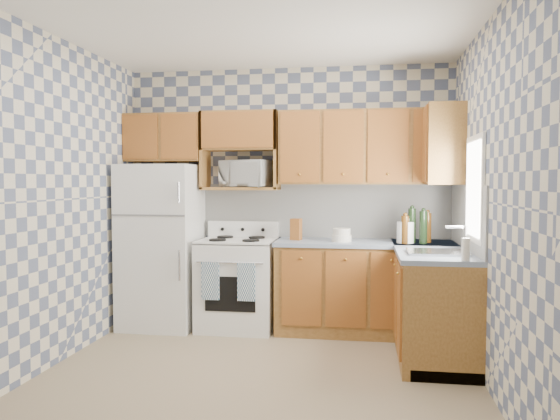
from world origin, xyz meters
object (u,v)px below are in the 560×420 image
object	(u,v)px
refrigerator	(162,246)
stove_body	(238,285)
electric_kettle	(405,232)
microwave	(247,174)

from	to	relation	value
refrigerator	stove_body	distance (m)	0.89
refrigerator	electric_kettle	distance (m)	2.48
refrigerator	microwave	bearing A→B (deg)	13.90
stove_body	microwave	xyz separation A→B (m)	(0.06, 0.19, 1.14)
microwave	electric_kettle	distance (m)	1.73
refrigerator	stove_body	size ratio (longest dim) A/B	1.87
stove_body	electric_kettle	bearing A→B (deg)	-3.05
microwave	stove_body	bearing A→B (deg)	-91.40
refrigerator	stove_body	bearing A→B (deg)	1.78
refrigerator	microwave	size ratio (longest dim) A/B	3.32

